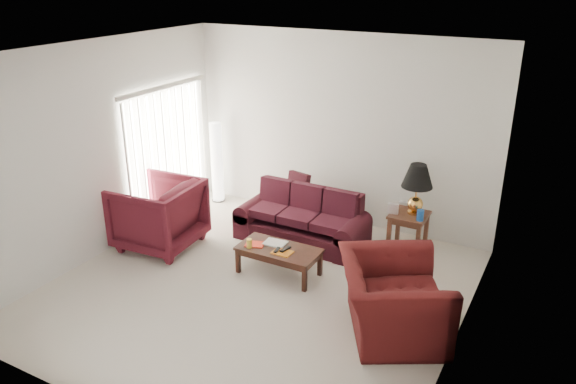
% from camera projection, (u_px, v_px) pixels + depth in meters
% --- Properties ---
extents(floor, '(5.00, 5.00, 0.00)m').
position_uv_depth(floor, '(257.00, 289.00, 7.25)').
color(floor, beige).
rests_on(floor, ground).
extents(blinds, '(0.10, 2.00, 2.16)m').
position_uv_depth(blinds, '(169.00, 154.00, 8.97)').
color(blinds, silver).
rests_on(blinds, ground).
extents(sofa, '(1.96, 0.86, 0.80)m').
position_uv_depth(sofa, '(302.00, 217.00, 8.35)').
color(sofa, black).
rests_on(sofa, ground).
extents(throw_pillow, '(0.41, 0.26, 0.39)m').
position_uv_depth(throw_pillow, '(298.00, 184.00, 8.96)').
color(throw_pillow, black).
rests_on(throw_pillow, sofa).
extents(end_table, '(0.56, 0.56, 0.57)m').
position_uv_depth(end_table, '(408.00, 231.00, 8.17)').
color(end_table, '#4E281B').
rests_on(end_table, ground).
extents(table_lamp, '(0.52, 0.52, 0.74)m').
position_uv_depth(table_lamp, '(417.00, 189.00, 7.94)').
color(table_lamp, gold).
rests_on(table_lamp, end_table).
extents(clock, '(0.16, 0.07, 0.15)m').
position_uv_depth(clock, '(393.00, 208.00, 8.05)').
color(clock, silver).
rests_on(clock, end_table).
extents(blue_canister, '(0.13, 0.13, 0.16)m').
position_uv_depth(blue_canister, '(420.00, 215.00, 7.82)').
color(blue_canister, '#174998').
rests_on(blue_canister, end_table).
extents(picture_frame, '(0.16, 0.19, 0.06)m').
position_uv_depth(picture_frame, '(404.00, 202.00, 8.23)').
color(picture_frame, silver).
rests_on(picture_frame, end_table).
extents(floor_lamp, '(0.24, 0.24, 1.44)m').
position_uv_depth(floor_lamp, '(217.00, 162.00, 9.72)').
color(floor_lamp, white).
rests_on(floor_lamp, ground).
extents(armchair_left, '(1.19, 1.16, 1.01)m').
position_uv_depth(armchair_left, '(158.00, 214.00, 8.19)').
color(armchair_left, '#49111B').
rests_on(armchair_left, ground).
extents(armchair_right, '(1.61, 1.67, 0.84)m').
position_uv_depth(armchair_right, '(392.00, 299.00, 6.27)').
color(armchair_right, '#450F10').
rests_on(armchair_right, ground).
extents(coffee_table, '(1.13, 0.62, 0.38)m').
position_uv_depth(coffee_table, '(279.00, 261.00, 7.54)').
color(coffee_table, black).
rests_on(coffee_table, ground).
extents(magazine_red, '(0.30, 0.26, 0.01)m').
position_uv_depth(magazine_red, '(255.00, 244.00, 7.56)').
color(magazine_red, red).
rests_on(magazine_red, coffee_table).
extents(magazine_white, '(0.31, 0.24, 0.02)m').
position_uv_depth(magazine_white, '(275.00, 243.00, 7.59)').
color(magazine_white, white).
rests_on(magazine_white, coffee_table).
extents(magazine_orange, '(0.26, 0.20, 0.01)m').
position_uv_depth(magazine_orange, '(282.00, 252.00, 7.34)').
color(magazine_orange, '#C76C17').
rests_on(magazine_orange, coffee_table).
extents(remote_a, '(0.07, 0.15, 0.02)m').
position_uv_depth(remote_a, '(277.00, 250.00, 7.37)').
color(remote_a, black).
rests_on(remote_a, coffee_table).
extents(remote_b, '(0.09, 0.19, 0.02)m').
position_uv_depth(remote_b, '(285.00, 249.00, 7.38)').
color(remote_b, black).
rests_on(remote_b, coffee_table).
extents(yellow_glass, '(0.08, 0.08, 0.13)m').
position_uv_depth(yellow_glass, '(249.00, 243.00, 7.46)').
color(yellow_glass, yellow).
rests_on(yellow_glass, coffee_table).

